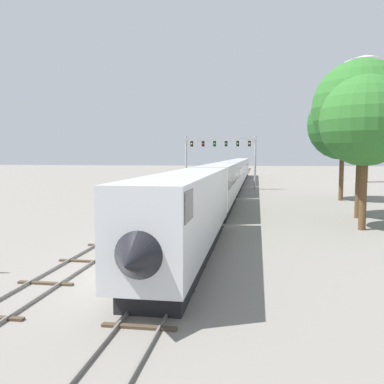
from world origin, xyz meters
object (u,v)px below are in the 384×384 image
(signal_gantry, at_px, (220,150))
(trackside_tree_left, at_px, (343,125))
(trackside_tree_right, at_px, (361,108))
(passenger_train, at_px, (232,175))
(trackside_tree_mid, at_px, (366,121))
(water_tower, at_px, (365,86))

(signal_gantry, height_order, trackside_tree_left, trackside_tree_left)
(signal_gantry, relative_size, trackside_tree_right, 0.84)
(passenger_train, relative_size, signal_gantry, 8.73)
(signal_gantry, height_order, trackside_tree_mid, trackside_tree_mid)
(signal_gantry, bearing_deg, passenger_train, -61.03)
(passenger_train, distance_m, trackside_tree_right, 29.61)
(signal_gantry, height_order, water_tower, water_tower)
(passenger_train, xyz_separation_m, trackside_tree_left, (14.42, -10.28, 6.93))
(signal_gantry, bearing_deg, trackside_tree_right, -62.69)
(trackside_tree_right, bearing_deg, signal_gantry, 117.31)
(water_tower, xyz_separation_m, trackside_tree_left, (-11.19, -37.34, -10.44))
(trackside_tree_mid, xyz_separation_m, trackside_tree_right, (1.10, 6.35, 1.61))
(passenger_train, relative_size, trackside_tree_right, 7.36)
(trackside_tree_left, bearing_deg, signal_gantry, 139.28)
(signal_gantry, distance_m, trackside_tree_right, 33.50)
(trackside_tree_right, bearing_deg, water_tower, 76.55)
(passenger_train, distance_m, trackside_tree_mid, 34.54)
(passenger_train, height_order, trackside_tree_left, trackside_tree_left)
(trackside_tree_left, height_order, trackside_tree_right, trackside_tree_right)
(passenger_train, bearing_deg, trackside_tree_right, -62.96)
(trackside_tree_left, bearing_deg, water_tower, 73.31)
(signal_gantry, bearing_deg, water_tower, 39.53)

